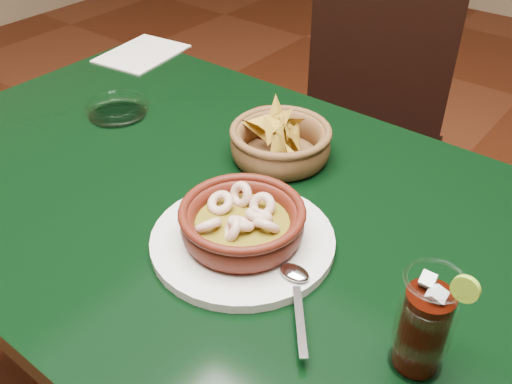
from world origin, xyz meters
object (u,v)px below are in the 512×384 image
Objects in this scene: dining_table at (203,229)px; dining_chair at (365,139)px; chip_basket at (280,142)px; shrimp_plate at (243,227)px; cola_drink at (424,324)px.

dining_chair reaches higher than dining_table.
dining_chair reaches higher than chip_basket.
dining_table is 3.50× the size of shrimp_plate.
dining_table is 7.44× the size of cola_drink.
dining_chair is at bearing 93.30° from dining_table.
cola_drink is at bearing -7.04° from shrimp_plate.
cola_drink reaches higher than dining_chair.
dining_chair is 1.01m from cola_drink.
shrimp_plate reaches higher than dining_table.
shrimp_plate is at bearing -25.06° from dining_table.
chip_basket is at bearing 69.99° from dining_table.
cola_drink reaches higher than shrimp_plate.
dining_table is at bearing 166.41° from cola_drink.
shrimp_plate is 2.13× the size of cola_drink.
shrimp_plate is at bearing -66.52° from chip_basket.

